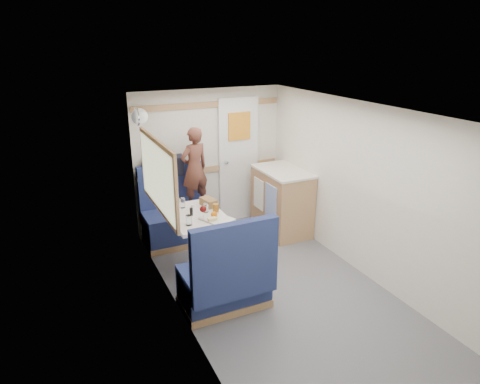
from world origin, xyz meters
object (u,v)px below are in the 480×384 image
person (194,169)px  tumbler_left (189,220)px  tumbler_right (206,208)px  beer_glass (216,208)px  pepper_grinder (191,212)px  cheese_block (212,219)px  galley_counter (282,201)px  wine_glass (203,210)px  tray (217,219)px  dome_light (140,117)px  duffel_bag (164,165)px  tumbler_mid (182,203)px  bench_near (226,283)px  bread_loaf (208,202)px  dinette_table (197,227)px  orange_fruit (214,215)px  bench_far (176,221)px  salt_grinder (192,208)px

person → tumbler_left: bearing=52.0°
tumbler_right → beer_glass: beer_glass is taller
pepper_grinder → cheese_block: bearing=-60.8°
galley_counter → wine_glass: size_ratio=5.48×
tray → dome_light: bearing=116.8°
duffel_bag → tumbler_mid: (-0.03, -0.84, -0.24)m
bench_near → wine_glass: size_ratio=6.25×
beer_glass → pepper_grinder: 0.29m
dome_light → duffel_bag: 0.85m
cheese_block → tumbler_left: 0.26m
galley_counter → tray: 1.55m
pepper_grinder → bread_loaf: size_ratio=0.42×
wine_glass → person: bearing=75.7°
tumbler_right → dinette_table: bearing=-167.8°
person → bread_loaf: person is taller
pepper_grinder → duffel_bag: bearing=89.6°
orange_fruit → wine_glass: (-0.12, 0.03, 0.07)m
tray → tumbler_right: tumbler_right is taller
pepper_grinder → dinette_table: bearing=1.9°
bench_far → orange_fruit: size_ratio=14.16×
tray → wine_glass: size_ratio=2.06×
tumbler_left → tumbler_mid: size_ratio=0.95×
beer_glass → salt_grinder: 0.28m
beer_glass → bench_far: bearing=103.9°
tumbler_mid → galley_counter: bearing=9.8°
bench_far → bench_near: same height
tumbler_left → beer_glass: size_ratio=1.02×
tumbler_mid → bread_loaf: size_ratio=0.52×
dinette_table → tumbler_right: 0.24m
dome_light → galley_counter: bearing=-9.2°
bench_far → orange_fruit: 1.18m
galley_counter → bread_loaf: (-1.24, -0.35, 0.30)m
galley_counter → tumbler_right: galley_counter is taller
dome_light → bench_far: bearing=2.1°
dinette_table → bench_near: (-0.00, -0.86, -0.27)m
beer_glass → galley_counter: bearing=25.6°
bench_far → salt_grinder: size_ratio=11.32×
tumbler_right → cheese_block: bearing=-97.1°
person → bench_far: bearing=-18.9°
bread_loaf → pepper_grinder: bearing=-145.4°
tumbler_mid → pepper_grinder: size_ratio=1.24×
orange_fruit → beer_glass: 0.19m
tray → tumbler_right: 0.27m
dome_light → duffel_bag: dome_light is taller
dinette_table → cheese_block: cheese_block is taller
person → wine_glass: bearing=60.2°
galley_counter → bench_near: bearing=-136.1°
salt_grinder → bench_near: bearing=-89.2°
wine_glass → bench_far: bearing=91.1°
cheese_block → person: bearing=80.2°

